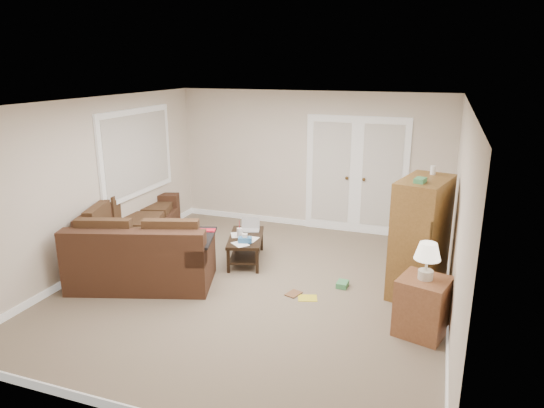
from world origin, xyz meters
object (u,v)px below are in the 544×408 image
at_px(coffee_table, 246,247).
at_px(tv_armoire, 420,236).
at_px(sectional_sofa, 137,242).
at_px(side_cabinet, 423,302).

bearing_deg(coffee_table, tv_armoire, -21.82).
xyz_separation_m(sectional_sofa, tv_armoire, (4.06, 0.44, 0.44)).
bearing_deg(side_cabinet, sectional_sofa, -172.60).
height_order(sectional_sofa, side_cabinet, side_cabinet).
bearing_deg(coffee_table, side_cabinet, -42.54).
bearing_deg(coffee_table, sectional_sofa, -172.54).
bearing_deg(side_cabinet, tv_armoire, 112.09).
height_order(coffee_table, side_cabinet, side_cabinet).
distance_m(sectional_sofa, tv_armoire, 4.11).
xyz_separation_m(tv_armoire, side_cabinet, (0.12, -1.07, -0.39)).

